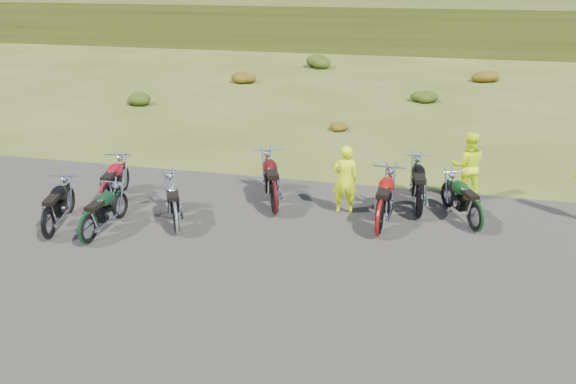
% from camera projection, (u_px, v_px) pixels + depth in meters
% --- Properties ---
extents(ground, '(300.00, 300.00, 0.00)m').
position_uv_depth(ground, '(288.00, 252.00, 11.33)').
color(ground, '#354115').
rests_on(ground, ground).
extents(gravel_pad, '(20.00, 12.00, 0.04)m').
position_uv_depth(gravel_pad, '(261.00, 306.00, 9.53)').
color(gravel_pad, black).
rests_on(gravel_pad, ground).
extents(hill_slope, '(300.00, 45.97, 9.37)m').
position_uv_depth(hill_slope, '(401.00, 24.00, 56.48)').
color(hill_slope, '#303B13').
rests_on(hill_slope, ground).
extents(shrub_1, '(1.03, 1.03, 0.61)m').
position_uv_depth(shrub_1, '(137.00, 97.00, 23.35)').
color(shrub_1, '#22340D').
rests_on(shrub_1, ground).
extents(shrub_2, '(1.30, 1.30, 0.77)m').
position_uv_depth(shrub_2, '(242.00, 76.00, 27.49)').
color(shrub_2, '#623A0C').
rests_on(shrub_2, ground).
extents(shrub_3, '(1.56, 1.56, 0.92)m').
position_uv_depth(shrub_3, '(320.00, 60.00, 31.63)').
color(shrub_3, '#22340D').
rests_on(shrub_3, ground).
extents(shrub_4, '(0.77, 0.77, 0.45)m').
position_uv_depth(shrub_4, '(337.00, 124.00, 19.64)').
color(shrub_4, '#623A0C').
rests_on(shrub_4, ground).
extents(shrub_5, '(1.03, 1.03, 0.61)m').
position_uv_depth(shrub_5, '(423.00, 95.00, 23.78)').
color(shrub_5, '#22340D').
rests_on(shrub_5, ground).
extents(shrub_6, '(1.30, 1.30, 0.77)m').
position_uv_depth(shrub_6, '(484.00, 74.00, 27.92)').
color(shrub_6, '#623A0C').
rests_on(shrub_6, ground).
extents(motorcycle_0, '(1.15, 2.07, 1.03)m').
position_uv_depth(motorcycle_0, '(51.00, 239.00, 11.86)').
color(motorcycle_0, black).
rests_on(motorcycle_0, ground).
extents(motorcycle_1, '(1.07, 2.15, 1.08)m').
position_uv_depth(motorcycle_1, '(107.00, 213.00, 13.10)').
color(motorcycle_1, maroon).
rests_on(motorcycle_1, ground).
extents(motorcycle_2, '(0.67, 1.92, 1.00)m').
position_uv_depth(motorcycle_2, '(90.00, 244.00, 11.64)').
color(motorcycle_2, black).
rests_on(motorcycle_2, ground).
extents(motorcycle_3, '(1.53, 2.07, 1.04)m').
position_uv_depth(motorcycle_3, '(177.00, 234.00, 12.08)').
color(motorcycle_3, '#B6B5BA').
rests_on(motorcycle_3, ground).
extents(motorcycle_4, '(1.55, 2.42, 1.20)m').
position_uv_depth(motorcycle_4, '(275.00, 215.00, 13.01)').
color(motorcycle_4, '#410A0D').
rests_on(motorcycle_4, ground).
extents(motorcycle_5, '(0.93, 2.23, 1.14)m').
position_uv_depth(motorcycle_5, '(418.00, 218.00, 12.86)').
color(motorcycle_5, black).
rests_on(motorcycle_5, ground).
extents(motorcycle_6, '(0.88, 2.27, 1.17)m').
position_uv_depth(motorcycle_6, '(378.00, 236.00, 11.99)').
color(motorcycle_6, maroon).
rests_on(motorcycle_6, ground).
extents(motorcycle_7, '(1.39, 2.04, 1.02)m').
position_uv_depth(motorcycle_7, '(473.00, 232.00, 12.19)').
color(motorcycle_7, '#0E3412').
rests_on(motorcycle_7, ground).
extents(person_middle, '(0.66, 0.50, 1.62)m').
position_uv_depth(person_middle, '(345.00, 181.00, 12.82)').
color(person_middle, '#D1F00C').
rests_on(person_middle, ground).
extents(person_right_a, '(0.88, 0.73, 1.68)m').
position_uv_depth(person_right_a, '(467.00, 167.00, 13.62)').
color(person_right_a, '#D1F00C').
rests_on(person_right_a, ground).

